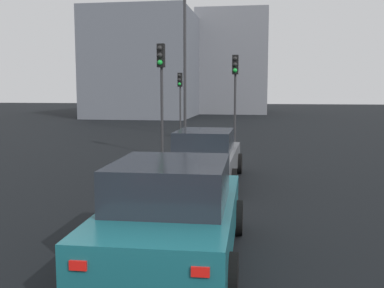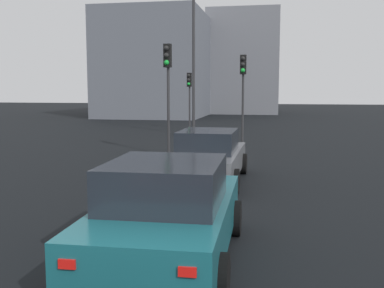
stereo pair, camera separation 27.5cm
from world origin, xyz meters
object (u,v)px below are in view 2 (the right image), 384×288
object	(u,v)px
car_grey_lead	(209,157)
traffic_light_near_right	(189,89)
traffic_light_far_left	(168,76)
traffic_light_near_left	(243,81)
car_teal_second	(168,213)
street_lamp_kerbside	(194,45)

from	to	relation	value
car_grey_lead	traffic_light_near_right	size ratio (longest dim) A/B	1.23
car_grey_lead	traffic_light_far_left	world-z (taller)	traffic_light_far_left
traffic_light_near_right	traffic_light_near_left	bearing A→B (deg)	34.81
car_grey_lead	car_teal_second	bearing A→B (deg)	-177.29
traffic_light_near_right	traffic_light_far_left	size ratio (longest dim) A/B	0.84
traffic_light_near_right	car_teal_second	bearing A→B (deg)	17.24
traffic_light_near_left	traffic_light_near_right	xyz separation A→B (m)	(7.73, 4.03, -0.37)
car_teal_second	traffic_light_far_left	bearing A→B (deg)	12.18
car_teal_second	traffic_light_near_left	bearing A→B (deg)	-1.40
car_grey_lead	car_teal_second	distance (m)	6.14
traffic_light_far_left	traffic_light_near_left	bearing A→B (deg)	155.72
traffic_light_far_left	car_teal_second	bearing A→B (deg)	21.27
car_teal_second	traffic_light_far_left	world-z (taller)	traffic_light_far_left
traffic_light_near_left	traffic_light_far_left	size ratio (longest dim) A/B	0.97
traffic_light_far_left	car_grey_lead	bearing A→B (deg)	34.28
traffic_light_near_right	street_lamp_kerbside	world-z (taller)	street_lamp_kerbside
car_teal_second	traffic_light_near_right	distance (m)	23.11
car_grey_lead	traffic_light_far_left	bearing A→B (deg)	26.73
car_teal_second	traffic_light_far_left	xyz separation A→B (m)	(10.79, 2.57, 2.38)
traffic_light_near_right	street_lamp_kerbside	bearing A→B (deg)	21.68
traffic_light_far_left	street_lamp_kerbside	world-z (taller)	street_lamp_kerbside
street_lamp_kerbside	car_teal_second	bearing A→B (deg)	-170.96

